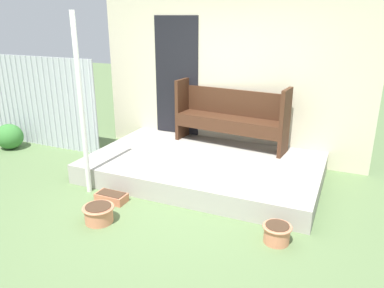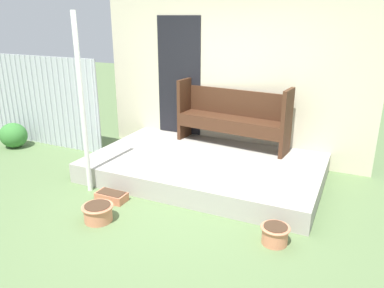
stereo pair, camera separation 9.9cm
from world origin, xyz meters
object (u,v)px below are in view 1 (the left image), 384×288
at_px(bench, 231,114).
at_px(flower_pot_middle, 277,233).
at_px(shrub_by_fence, 9,136).
at_px(flower_pot_left, 99,213).
at_px(planter_box_rect, 111,197).
at_px(support_post, 81,108).

distance_m(bench, flower_pot_middle, 2.48).
distance_m(bench, shrub_by_fence, 4.01).
xyz_separation_m(flower_pot_left, flower_pot_middle, (1.99, 0.42, 0.00)).
bearing_deg(planter_box_rect, shrub_by_fence, 161.32).
bearing_deg(bench, planter_box_rect, -109.47).
height_order(flower_pot_middle, shrub_by_fence, shrub_by_fence).
bearing_deg(planter_box_rect, support_post, 164.67).
bearing_deg(flower_pot_left, shrub_by_fence, 154.49).
height_order(support_post, shrub_by_fence, support_post).
bearing_deg(shrub_by_fence, support_post, -19.29).
bearing_deg(support_post, planter_box_rect, -15.33).
relative_size(support_post, bench, 1.26).
height_order(support_post, flower_pot_left, support_post).
relative_size(bench, planter_box_rect, 4.64).
bearing_deg(shrub_by_fence, flower_pot_left, -25.51).
height_order(flower_pot_left, flower_pot_middle, flower_pot_middle).
bearing_deg(support_post, bench, 53.11).
xyz_separation_m(support_post, planter_box_rect, (0.46, -0.12, -1.12)).
bearing_deg(support_post, shrub_by_fence, 160.71).
xyz_separation_m(flower_pot_left, shrub_by_fence, (-3.05, 1.46, 0.11)).
bearing_deg(flower_pot_left, planter_box_rect, 109.14).
bearing_deg(shrub_by_fence, planter_box_rect, -18.68).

